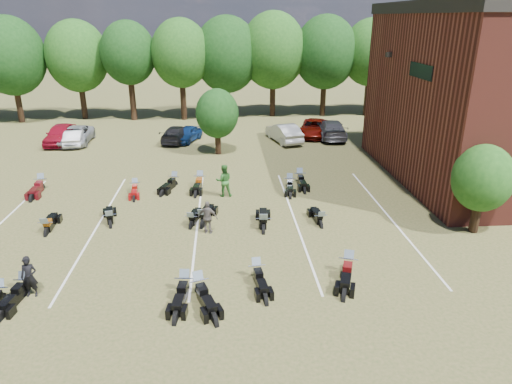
{
  "coord_description": "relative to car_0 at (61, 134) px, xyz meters",
  "views": [
    {
      "loc": [
        -1.56,
        -18.32,
        9.82
      ],
      "look_at": [
        0.06,
        4.0,
        1.2
      ],
      "focal_mm": 32.0,
      "sensor_mm": 36.0,
      "label": 1
    }
  ],
  "objects": [
    {
      "name": "motorcycle_12",
      "position": [
        15.19,
        -17.69,
        -0.8
      ],
      "size": [
        0.98,
        2.56,
        1.4
      ],
      "primitive_type": null,
      "rotation": [
        0.0,
        0.0,
        3.07
      ],
      "color": "black",
      "rests_on": "ground"
    },
    {
      "name": "motorcycle_2",
      "position": [
        11.75,
        -22.76,
        -0.8
      ],
      "size": [
        1.02,
        2.44,
        1.32
      ],
      "primitive_type": null,
      "rotation": [
        0.0,
        0.0,
        -0.12
      ],
      "color": "black",
      "rests_on": "ground"
    },
    {
      "name": "car_2",
      "position": [
        1.22,
        -0.08,
        -0.12
      ],
      "size": [
        2.52,
        5.03,
        1.37
      ],
      "primitive_type": "imported",
      "rotation": [
        0.0,
        0.0,
        0.05
      ],
      "color": "gray",
      "rests_on": "ground"
    },
    {
      "name": "motorcycle_17",
      "position": [
        11.84,
        -11.02,
        -0.8
      ],
      "size": [
        1.03,
        2.49,
        1.35
      ],
      "primitive_type": null,
      "rotation": [
        0.0,
        0.0,
        -0.11
      ],
      "color": "black",
      "rests_on": "ground"
    },
    {
      "name": "car_4",
      "position": [
        10.3,
        -0.04,
        -0.16
      ],
      "size": [
        2.77,
        4.05,
        1.28
      ],
      "primitive_type": "imported",
      "rotation": [
        0.0,
        0.0,
        -0.37
      ],
      "color": "#0B2352",
      "rests_on": "ground"
    },
    {
      "name": "motorcycle_3",
      "position": [
        14.55,
        -21.96,
        -0.8
      ],
      "size": [
        0.99,
        2.32,
        1.25
      ],
      "primitive_type": null,
      "rotation": [
        0.0,
        0.0,
        0.12
      ],
      "color": "black",
      "rests_on": "ground"
    },
    {
      "name": "person_green",
      "position": [
        13.32,
        -12.79,
        0.15
      ],
      "size": [
        0.98,
        0.78,
        1.91
      ],
      "primitive_type": "imported",
      "rotation": [
        0.0,
        0.0,
        3.21
      ],
      "color": "#2F6D29",
      "rests_on": "ground"
    },
    {
      "name": "motorcycle_0",
      "position": [
        5.04,
        -22.83,
        -0.8
      ],
      "size": [
        0.75,
        2.23,
        1.23
      ],
      "primitive_type": null,
      "rotation": [
        0.0,
        0.0,
        0.02
      ],
      "color": "black",
      "rests_on": "ground"
    },
    {
      "name": "motorcycle_15",
      "position": [
        8.01,
        -11.7,
        -0.8
      ],
      "size": [
        0.87,
        2.11,
        1.15
      ],
      "primitive_type": null,
      "rotation": [
        0.0,
        0.0,
        0.11
      ],
      "color": "maroon",
      "rests_on": "ground"
    },
    {
      "name": "car_0",
      "position": [
        0.0,
        0.0,
        0.0
      ],
      "size": [
        1.99,
        4.75,
        1.61
      ],
      "primitive_type": "imported",
      "rotation": [
        0.0,
        0.0,
        0.02
      ],
      "color": "maroon",
      "rests_on": "ground"
    },
    {
      "name": "motorcycle_9",
      "position": [
        7.59,
        -16.51,
        -0.8
      ],
      "size": [
        1.2,
        2.33,
        1.24
      ],
      "primitive_type": null,
      "rotation": [
        0.0,
        0.0,
        3.37
      ],
      "color": "black",
      "rests_on": "ground"
    },
    {
      "name": "motorcycle_19",
      "position": [
        18.09,
        -10.88,
        -0.8
      ],
      "size": [
        0.76,
        2.37,
        1.32
      ],
      "primitive_type": null,
      "rotation": [
        0.0,
        0.0,
        0.0
      ],
      "color": "black",
      "rests_on": "ground"
    },
    {
      "name": "motorcycle_5",
      "position": [
        18.29,
        -21.81,
        -0.8
      ],
      "size": [
        1.56,
        2.61,
        1.39
      ],
      "primitive_type": null,
      "rotation": [
        0.0,
        0.0,
        -0.33
      ],
      "color": "black",
      "rests_on": "ground"
    },
    {
      "name": "car_5",
      "position": [
        18.4,
        -0.7,
        -0.03
      ],
      "size": [
        2.8,
        4.94,
        1.54
      ],
      "primitive_type": "imported",
      "rotation": [
        0.0,
        0.0,
        3.41
      ],
      "color": "#A5A5A1",
      "rests_on": "ground"
    },
    {
      "name": "person_grey",
      "position": [
        12.52,
        -17.65,
        0.02
      ],
      "size": [
        1.04,
        0.66,
        1.65
      ],
      "primitive_type": "imported",
      "rotation": [
        0.0,
        0.0,
        2.85
      ],
      "color": "#554E49",
      "rests_on": "ground"
    },
    {
      "name": "motorcycle_4",
      "position": [
        12.31,
        -22.98,
        -0.8
      ],
      "size": [
        1.53,
        2.55,
        1.36
      ],
      "primitive_type": null,
      "rotation": [
        0.0,
        0.0,
        0.33
      ],
      "color": "black",
      "rests_on": "ground"
    },
    {
      "name": "motorcycle_1",
      "position": [
        5.7,
        -22.37,
        -0.8
      ],
      "size": [
        0.97,
        2.28,
        1.23
      ],
      "primitive_type": null,
      "rotation": [
        0.0,
        0.0,
        -0.12
      ],
      "color": "black",
      "rests_on": "ground"
    },
    {
      "name": "car_1",
      "position": [
        1.3,
        -0.54,
        -0.17
      ],
      "size": [
        1.82,
        3.99,
        1.27
      ],
      "primitive_type": "imported",
      "rotation": [
        0.0,
        0.0,
        3.27
      ],
      "color": "silver",
      "rests_on": "ground"
    },
    {
      "name": "motorcycle_8",
      "position": [
        4.73,
        -17.23,
        -0.8
      ],
      "size": [
        0.85,
        2.29,
        1.26
      ],
      "primitive_type": null,
      "rotation": [
        0.0,
        0.0,
        3.2
      ],
      "color": "black",
      "rests_on": "ground"
    },
    {
      "name": "young_tree_midfield",
      "position": [
        12.93,
        -3.9,
        2.29
      ],
      "size": [
        3.2,
        3.2,
        4.7
      ],
      "color": "black",
      "rests_on": "ground"
    },
    {
      "name": "car_7",
      "position": [
        22.6,
        0.26,
        -0.02
      ],
      "size": [
        2.51,
        5.51,
        1.57
      ],
      "primitive_type": "imported",
      "rotation": [
        0.0,
        0.0,
        3.08
      ],
      "color": "#3C3C41",
      "rests_on": "ground"
    },
    {
      "name": "motorcycle_16",
      "position": [
        10.24,
        -10.9,
        -0.8
      ],
      "size": [
        1.46,
        2.41,
        1.28
      ],
      "primitive_type": null,
      "rotation": [
        0.0,
        0.0,
        -0.34
      ],
      "color": "black",
      "rests_on": "ground"
    },
    {
      "name": "motorcycle_11",
      "position": [
        12.22,
        -16.85,
        -0.8
      ],
      "size": [
        1.33,
        2.57,
        1.37
      ],
      "primitive_type": null,
      "rotation": [
        0.0,
        0.0,
        2.91
      ],
      "color": "black",
      "rests_on": "ground"
    },
    {
      "name": "car_6",
      "position": [
        21.28,
        1.07,
        -0.09
      ],
      "size": [
        3.84,
        5.6,
        1.42
      ],
      "primitive_type": "imported",
      "rotation": [
        0.0,
        0.0,
        -0.32
      ],
      "color": "#590B05",
      "rests_on": "ground"
    },
    {
      "name": "parking_lines",
      "position": [
        11.93,
        -16.4,
        -0.8
      ],
      "size": [
        20.1,
        14.0,
        0.01
      ],
      "color": "silver",
      "rests_on": "ground"
    },
    {
      "name": "motorcycle_13",
      "position": [
        18.09,
        -17.3,
        -0.8
      ],
      "size": [
        0.84,
        2.19,
        1.2
      ],
      "primitive_type": null,
      "rotation": [
        0.0,
        0.0,
        3.22
      ],
      "color": "black",
      "rests_on": "ground"
    },
    {
      "name": "motorcycle_14",
      "position": [
        2.27,
        -10.94,
        -0.8
      ],
      "size": [
        0.9,
        2.53,
        1.39
      ],
      "primitive_type": null,
      "rotation": [
        0.0,
        0.0,
        0.04
      ],
      "color": "#3D080D",
      "rests_on": "ground"
    },
    {
      "name": "young_tree_near_building",
      "position": [
        25.43,
        -18.4,
        1.95
      ],
      "size": [
        2.8,
        2.8,
        4.16
      ],
      "color": "black",
      "rests_on": "ground"
    },
    {
      "name": "motorcycle_10",
      "position": [
        11.65,
        -16.93,
        -0.8
      ],
      "size": [
        1.12,
        2.23,
        1.19
      ],
      "primitive_type": null,
      "rotation": [
        0.0,
        0.0,
        2.93
      ],
      "color": "black",
      "rests_on": "ground"
    },
    {
      "name": "tree_line",
      "position": [
        13.93,
        9.6,
        5.51
      ],
      "size": [
        56.0,
        6.0,
        9.79
      ],
      "color": "black",
      "rests_on": "ground"
    },
    {
      "name": "ground",
      "position": [
        14.93,
        -19.4,
        -0.8
      ],
      "size": [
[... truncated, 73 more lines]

